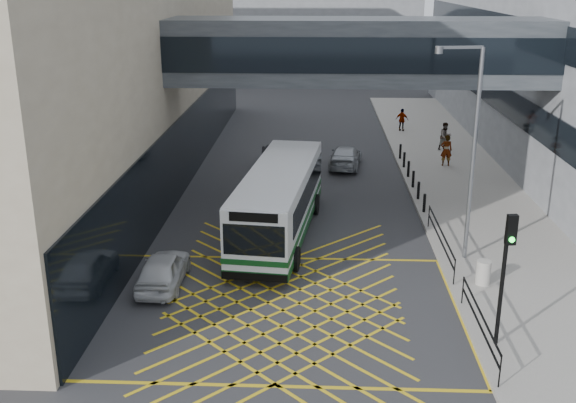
# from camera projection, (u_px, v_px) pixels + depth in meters

# --- Properties ---
(ground) EXTENTS (120.00, 120.00, 0.00)m
(ground) POSITION_uv_depth(u_px,v_px,m) (283.00, 310.00, 23.03)
(ground) COLOR #333335
(skybridge) EXTENTS (20.00, 4.10, 3.00)m
(skybridge) POSITION_uv_depth(u_px,v_px,m) (358.00, 51.00, 31.89)
(skybridge) COLOR #3D4247
(skybridge) RESTS_ON ground
(pavement) EXTENTS (6.00, 54.00, 0.16)m
(pavement) POSITION_uv_depth(u_px,v_px,m) (461.00, 184.00, 36.84)
(pavement) COLOR gray
(pavement) RESTS_ON ground
(box_junction) EXTENTS (12.00, 9.00, 0.01)m
(box_junction) POSITION_uv_depth(u_px,v_px,m) (283.00, 310.00, 23.03)
(box_junction) COLOR gold
(box_junction) RESTS_ON ground
(bus) EXTENTS (3.71, 11.07, 3.04)m
(bus) POSITION_uv_depth(u_px,v_px,m) (280.00, 200.00, 29.24)
(bus) COLOR white
(bus) RESTS_ON ground
(car_white) EXTENTS (1.69, 4.09, 1.30)m
(car_white) POSITION_uv_depth(u_px,v_px,m) (163.00, 269.00, 24.72)
(car_white) COLOR silver
(car_white) RESTS_ON ground
(car_dark) EXTENTS (3.05, 5.12, 1.50)m
(car_dark) POSITION_uv_depth(u_px,v_px,m) (281.00, 156.00, 39.88)
(car_dark) COLOR black
(car_dark) RESTS_ON ground
(car_silver) EXTENTS (2.34, 4.48, 1.33)m
(car_silver) POSITION_uv_depth(u_px,v_px,m) (345.00, 156.00, 40.24)
(car_silver) COLOR #9C9FA4
(car_silver) RESTS_ON ground
(traffic_light) EXTENTS (0.32, 0.50, 4.27)m
(traffic_light) POSITION_uv_depth(u_px,v_px,m) (506.00, 262.00, 19.68)
(traffic_light) COLOR black
(traffic_light) RESTS_ON pavement
(street_lamp) EXTENTS (1.89, 0.53, 8.32)m
(street_lamp) POSITION_uv_depth(u_px,v_px,m) (470.00, 142.00, 25.49)
(street_lamp) COLOR slate
(street_lamp) RESTS_ON pavement
(litter_bin) EXTENTS (0.52, 0.52, 0.91)m
(litter_bin) POSITION_uv_depth(u_px,v_px,m) (483.00, 272.00, 24.52)
(litter_bin) COLOR #ADA89E
(litter_bin) RESTS_ON pavement
(kerb_railings) EXTENTS (0.05, 12.54, 1.00)m
(kerb_railings) POSITION_uv_depth(u_px,v_px,m) (456.00, 269.00, 24.18)
(kerb_railings) COLOR black
(kerb_railings) RESTS_ON pavement
(bollards) EXTENTS (0.14, 10.14, 0.90)m
(bollards) POSITION_uv_depth(u_px,v_px,m) (411.00, 174.00, 36.79)
(bollards) COLOR black
(bollards) RESTS_ON pavement
(pedestrian_a) EXTENTS (0.75, 0.54, 1.85)m
(pedestrian_a) POSITION_uv_depth(u_px,v_px,m) (446.00, 150.00, 39.81)
(pedestrian_a) COLOR gray
(pedestrian_a) RESTS_ON pavement
(pedestrian_b) EXTENTS (1.00, 0.81, 1.78)m
(pedestrian_b) POSITION_uv_depth(u_px,v_px,m) (445.00, 136.00, 43.48)
(pedestrian_b) COLOR gray
(pedestrian_b) RESTS_ON pavement
(pedestrian_c) EXTENTS (1.06, 0.81, 1.62)m
(pedestrian_c) POSITION_uv_depth(u_px,v_px,m) (402.00, 120.00, 48.86)
(pedestrian_c) COLOR gray
(pedestrian_c) RESTS_ON pavement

